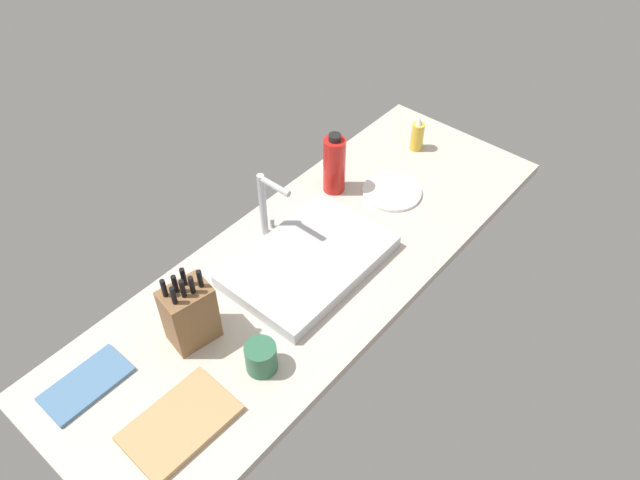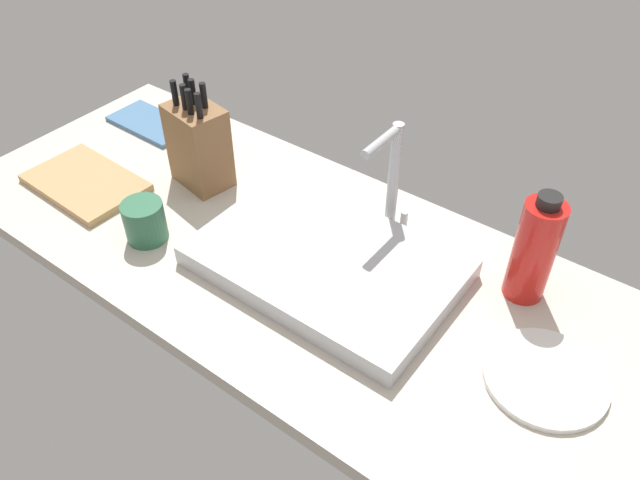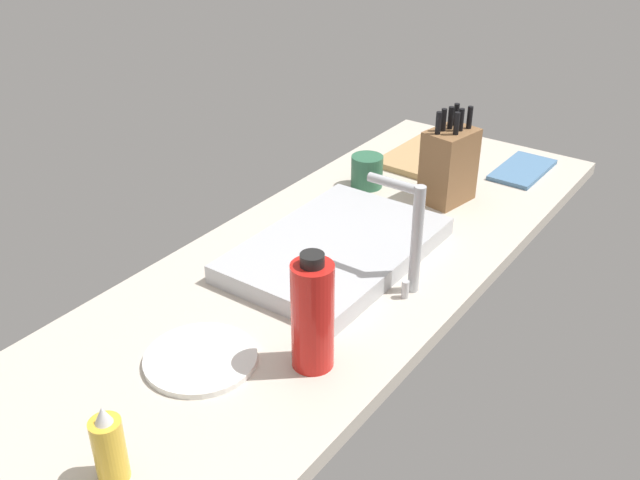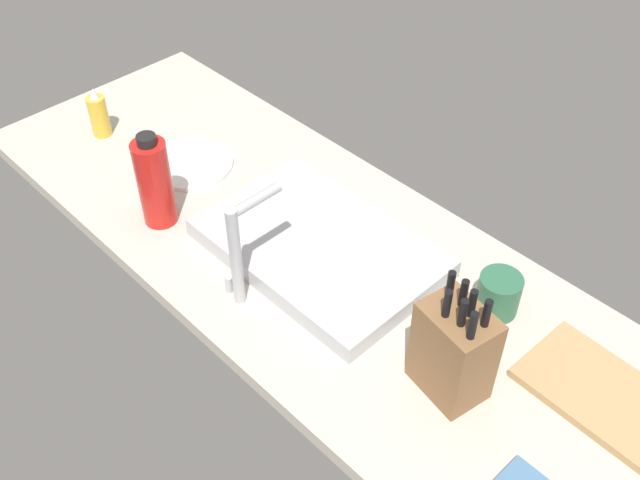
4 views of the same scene
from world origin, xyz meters
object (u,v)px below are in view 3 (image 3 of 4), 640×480
object	(u,v)px
dish_towel	(522,170)
coffee_mug	(367,171)
soap_bottle	(109,448)
knife_block	(449,165)
faucet	(411,229)
sink_basin	(336,249)
cutting_board	(423,156)
water_bottle	(313,315)
dinner_plate	(201,359)

from	to	relation	value
dish_towel	coffee_mug	size ratio (longest dim) A/B	2.60
coffee_mug	soap_bottle	bearing A→B (deg)	12.32
soap_bottle	coffee_mug	distance (cm)	112.69
knife_block	dish_towel	bearing A→B (deg)	172.04
faucet	sink_basin	bearing A→B (deg)	-95.71
cutting_board	coffee_mug	bearing A→B (deg)	-8.07
cutting_board	water_bottle	bearing A→B (deg)	16.82
faucet	soap_bottle	size ratio (longest dim) A/B	1.76
faucet	coffee_mug	size ratio (longest dim) A/B	2.75
cutting_board	faucet	bearing A→B (deg)	25.58
sink_basin	dish_towel	size ratio (longest dim) A/B	2.22
faucet	knife_block	world-z (taller)	knife_block
sink_basin	cutting_board	xyz separation A→B (cm)	(-62.53, -11.17, -1.29)
dinner_plate	coffee_mug	world-z (taller)	coffee_mug
dish_towel	coffee_mug	bearing A→B (deg)	-42.49
cutting_board	dinner_plate	xyz separation A→B (cm)	(108.29, 11.90, -0.30)
water_bottle	coffee_mug	bearing A→B (deg)	-155.08
knife_block	dinner_plate	size ratio (longest dim) A/B	1.20
soap_bottle	dish_towel	distance (cm)	144.92
cutting_board	coffee_mug	xyz separation A→B (cm)	(25.89, -3.67, 3.56)
faucet	coffee_mug	world-z (taller)	faucet
knife_block	dinner_plate	xyz separation A→B (cm)	(87.42, -6.32, -9.59)
knife_block	water_bottle	size ratio (longest dim) A/B	1.08
sink_basin	water_bottle	size ratio (longest dim) A/B	2.19
water_bottle	dish_towel	size ratio (longest dim) A/B	1.01
knife_block	water_bottle	world-z (taller)	knife_block
faucet	knife_block	size ratio (longest dim) A/B	0.96
dish_towel	dinner_plate	bearing A→B (deg)	-7.82
faucet	water_bottle	xyz separation A→B (cm)	(32.18, -1.66, -3.42)
coffee_mug	water_bottle	bearing A→B (deg)	24.92
sink_basin	water_bottle	bearing A→B (deg)	27.86
water_bottle	dinner_plate	size ratio (longest dim) A/B	1.11
sink_basin	faucet	distance (cm)	23.28
soap_bottle	dish_towel	bearing A→B (deg)	177.00
sink_basin	cutting_board	distance (cm)	63.54
faucet	dish_towel	world-z (taller)	faucet
cutting_board	water_bottle	size ratio (longest dim) A/B	1.19
water_bottle	dish_towel	xyz separation A→B (cm)	(-105.32, -1.26, -10.40)
sink_basin	dish_towel	xyz separation A→B (cm)	(-71.17, 16.79, -1.59)
coffee_mug	knife_block	bearing A→B (deg)	102.94
sink_basin	dish_towel	bearing A→B (deg)	166.72
sink_basin	coffee_mug	xyz separation A→B (cm)	(-36.64, -14.84, 2.27)
water_bottle	dinner_plate	bearing A→B (deg)	-56.18
sink_basin	faucet	xyz separation A→B (cm)	(1.97, 19.71, 12.23)
dish_towel	faucet	bearing A→B (deg)	2.28
knife_block	cutting_board	size ratio (longest dim) A/B	0.91
faucet	dish_towel	bearing A→B (deg)	-177.72
water_bottle	dinner_plate	world-z (taller)	water_bottle
knife_block	cutting_board	bearing A→B (deg)	-128.56
sink_basin	soap_bottle	xyz separation A→B (cm)	(73.45, 9.21, 3.87)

